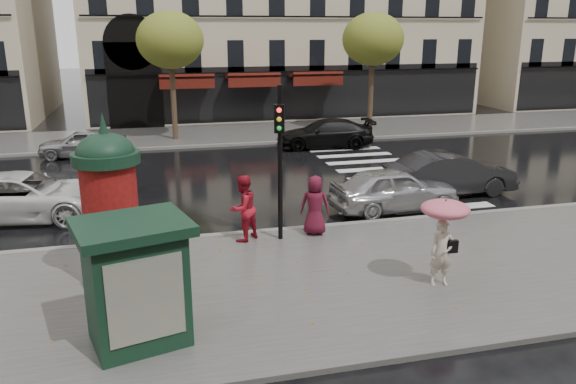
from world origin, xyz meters
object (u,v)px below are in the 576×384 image
object	(u,v)px
woman_red	(243,208)
car_far_silver	(83,143)
woman_umbrella	(444,228)
morris_column	(110,204)
traffic_light	(280,149)
newsstand	(136,281)
man_burgundy	(315,205)
car_darkgrey	(450,174)
car_black	(325,133)
car_silver	(394,189)
car_white	(25,196)

from	to	relation	value
woman_red	car_far_silver	size ratio (longest dim) A/B	0.47
woman_umbrella	morris_column	xyz separation A→B (m)	(-7.15, 1.93, 0.51)
car_far_silver	woman_red	bearing A→B (deg)	29.86
traffic_light	newsstand	xyz separation A→B (m)	(-3.74, -4.47, -1.35)
man_burgundy	newsstand	bearing A→B (deg)	62.19
woman_umbrella	morris_column	world-z (taller)	morris_column
man_burgundy	morris_column	xyz separation A→B (m)	(-5.33, -1.93, 1.03)
man_burgundy	car_darkgrey	bearing A→B (deg)	-135.07
man_burgundy	car_darkgrey	size ratio (longest dim) A/B	0.37
man_burgundy	car_darkgrey	distance (m)	6.69
newsstand	car_darkgrey	world-z (taller)	newsstand
newsstand	car_black	bearing A→B (deg)	62.00
morris_column	car_silver	size ratio (longest dim) A/B	0.92
car_darkgrey	car_black	bearing A→B (deg)	10.56
woman_umbrella	woman_red	bearing A→B (deg)	134.98
car_darkgrey	car_far_silver	world-z (taller)	car_darkgrey
car_white	car_silver	bearing A→B (deg)	-92.55
car_white	car_black	size ratio (longest dim) A/B	1.08
car_black	car_darkgrey	bearing A→B (deg)	16.32
woman_red	man_burgundy	world-z (taller)	woman_red
man_burgundy	morris_column	world-z (taller)	morris_column
woman_red	car_darkgrey	bearing A→B (deg)	163.48
woman_red	newsstand	size ratio (longest dim) A/B	0.78
man_burgundy	car_white	bearing A→B (deg)	-6.64
morris_column	newsstand	world-z (taller)	morris_column
woman_umbrella	man_burgundy	distance (m)	4.30
woman_red	traffic_light	bearing A→B (deg)	130.51
car_white	man_burgundy	bearing A→B (deg)	-107.32
newsstand	car_white	bearing A→B (deg)	112.41
woman_umbrella	woman_red	xyz separation A→B (m)	(-3.86, 3.87, -0.44)
car_far_silver	car_black	bearing A→B (deg)	94.42
car_white	car_far_silver	bearing A→B (deg)	1.46
newsstand	woman_umbrella	bearing A→B (deg)	7.04
car_black	car_far_silver	world-z (taller)	car_black
woman_umbrella	car_silver	bearing A→B (deg)	76.00
newsstand	car_white	distance (m)	9.17
woman_umbrella	car_darkgrey	world-z (taller)	woman_umbrella
man_burgundy	car_far_silver	xyz separation A→B (m)	(-7.40, 12.60, -0.30)
man_burgundy	car_far_silver	world-z (taller)	man_burgundy
morris_column	car_white	distance (m)	6.55
car_black	car_far_silver	bearing A→B (deg)	-87.45
woman_red	car_silver	xyz separation A→B (m)	(5.28, 1.80, -0.32)
woman_umbrella	man_burgundy	bearing A→B (deg)	115.21
traffic_light	woman_red	bearing A→B (deg)	167.87
woman_umbrella	woman_red	world-z (taller)	woman_umbrella
newsstand	car_far_silver	world-z (taller)	newsstand
car_darkgrey	man_burgundy	bearing A→B (deg)	116.28
car_silver	car_far_silver	world-z (taller)	car_silver
car_darkgrey	car_white	bearing A→B (deg)	86.28
morris_column	car_darkgrey	distance (m)	12.39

